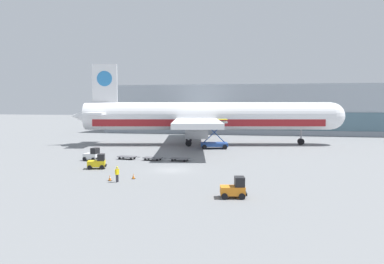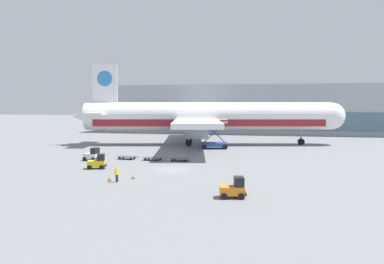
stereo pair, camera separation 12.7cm
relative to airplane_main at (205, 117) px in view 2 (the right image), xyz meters
name	(u,v)px [view 2 (the right image)]	position (x,y,z in m)	size (l,w,h in m)	color
ground_plane	(172,170)	(0.28, -30.50, -5.84)	(400.00, 400.00, 0.00)	slate
terminal_building	(258,109)	(10.67, 35.01, 1.15)	(90.00, 18.20, 14.00)	#9EA8B2
airplane_main	(205,117)	(0.00, 0.00, 0.00)	(57.60, 48.65, 17.00)	white
scissor_lift_loader	(214,137)	(2.89, -6.35, -3.68)	(5.66, 4.18, 5.73)	#284C99
baggage_tug_foreground	(98,162)	(-9.82, -31.40, -4.96)	(2.74, 2.22, 2.00)	yellow
baggage_tug_mid	(234,189)	(9.55, -43.53, -4.96)	(2.66, 2.01, 2.00)	orange
baggage_tug_far	(93,155)	(-13.66, -24.94, -4.96)	(2.65, 1.99, 2.00)	silver
baggage_dolly_lead	(127,157)	(-8.92, -22.63, -5.45)	(3.77, 1.82, 0.48)	#56565B
baggage_dolly_second	(153,158)	(-4.57, -23.01, -5.45)	(3.77, 1.82, 0.48)	#56565B
baggage_dolly_third	(180,159)	(-0.29, -22.95, -5.45)	(3.77, 1.82, 0.48)	#56565B
ground_crew_near	(117,173)	(-3.95, -39.06, -4.77)	(0.37, 0.51, 1.80)	black
traffic_cone_near	(133,176)	(-2.78, -36.98, -5.53)	(0.40, 0.40, 0.62)	black
traffic_cone_far	(110,178)	(-5.08, -38.49, -5.51)	(0.40, 0.40, 0.66)	black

